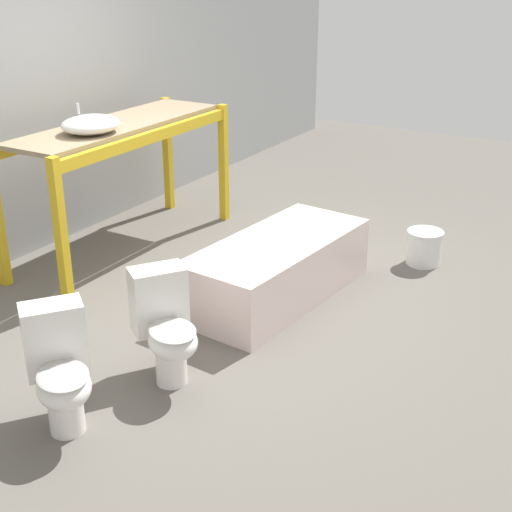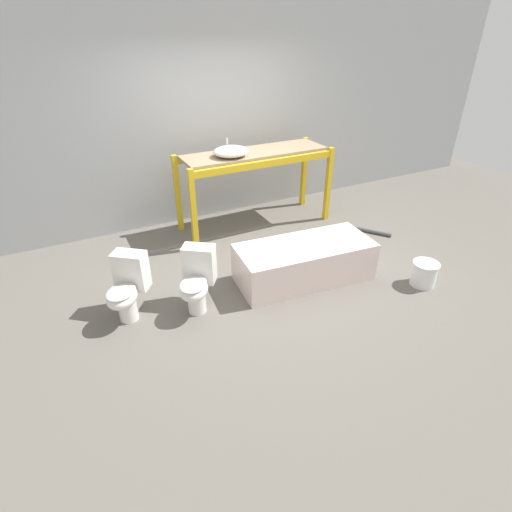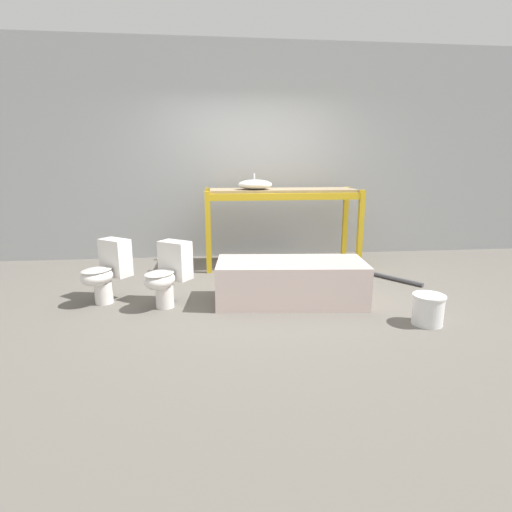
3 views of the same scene
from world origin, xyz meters
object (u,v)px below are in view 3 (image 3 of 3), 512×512
Objects in this scene: sink_basin at (255,184)px; toilet_far at (168,273)px; bathtub_main at (291,279)px; toilet_near at (107,270)px; bucket_white at (428,309)px.

toilet_far is (-1.07, -1.48, -0.81)m from sink_basin.
toilet_near reaches higher than bathtub_main.
toilet_far is at bearing 21.17° from toilet_near.
toilet_near is 2.25× the size of bucket_white.
bucket_white is (1.15, -0.74, -0.11)m from bathtub_main.
toilet_near is at bearing 162.73° from bucket_white.
sink_basin is at bearing 89.41° from toilet_far.
toilet_far reaches higher than bathtub_main.
bucket_white is at bearing 17.87° from toilet_far.
sink_basin is 1.59× the size of bucket_white.
bucket_white is (2.44, -0.77, -0.20)m from toilet_far.
bathtub_main is 2.43× the size of toilet_near.
toilet_near is 1.00× the size of toilet_far.
bathtub_main reaches higher than bucket_white.
toilet_far is at bearing -125.95° from sink_basin.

